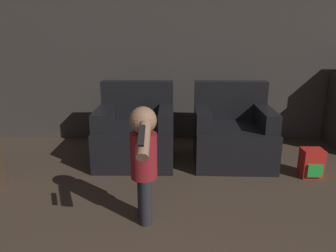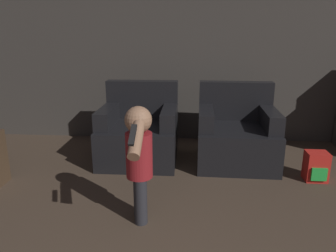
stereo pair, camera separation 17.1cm
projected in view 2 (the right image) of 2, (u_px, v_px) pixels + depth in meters
wall_back at (179, 44)px, 4.34m from camera, size 8.40×0.05×2.60m
armchair_left at (140, 133)px, 3.83m from camera, size 0.87×0.86×0.89m
armchair_right at (236, 135)px, 3.75m from camera, size 0.89×0.87×0.89m
person_toddler at (139, 156)px, 2.49m from camera, size 0.21×0.63×0.93m
toy_backpack at (316, 167)px, 3.30m from camera, size 0.22×0.20×0.30m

